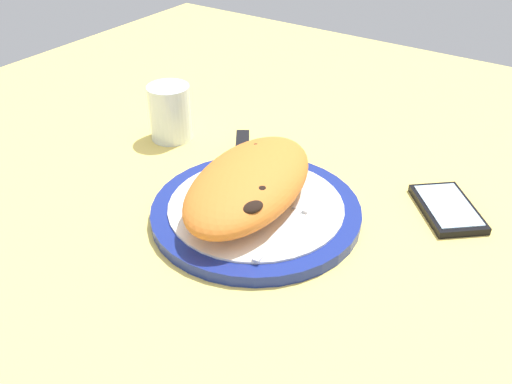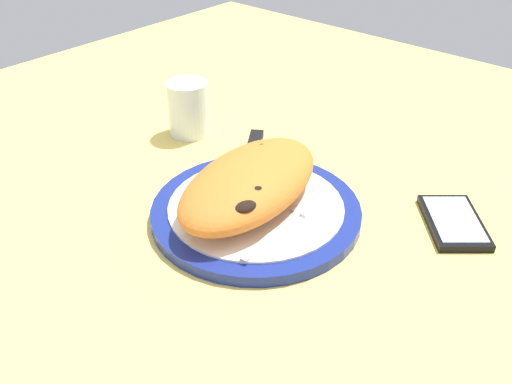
% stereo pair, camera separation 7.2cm
% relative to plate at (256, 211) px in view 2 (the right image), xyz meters
% --- Properties ---
extents(ground_plane, '(1.50, 1.50, 0.03)m').
position_rel_plate_xyz_m(ground_plane, '(0.00, 0.00, -0.02)').
color(ground_plane, '#EACC60').
extents(plate, '(0.27, 0.27, 0.02)m').
position_rel_plate_xyz_m(plate, '(0.00, 0.00, 0.00)').
color(plate, navy).
rests_on(plate, ground_plane).
extents(calzone, '(0.26, 0.17, 0.06)m').
position_rel_plate_xyz_m(calzone, '(0.00, 0.01, 0.04)').
color(calzone, orange).
rests_on(calzone, plate).
extents(fork, '(0.15, 0.03, 0.00)m').
position_rel_plate_xyz_m(fork, '(-0.00, -0.06, 0.01)').
color(fork, silver).
rests_on(fork, plate).
extents(knife, '(0.20, 0.14, 0.01)m').
position_rel_plate_xyz_m(knife, '(0.08, 0.08, 0.01)').
color(knife, silver).
rests_on(knife, plate).
extents(smartphone, '(0.13, 0.12, 0.01)m').
position_rel_plate_xyz_m(smartphone, '(0.15, -0.20, -0.00)').
color(smartphone, black).
rests_on(smartphone, ground_plane).
extents(water_glass, '(0.07, 0.07, 0.09)m').
position_rel_plate_xyz_m(water_glass, '(0.11, 0.24, 0.03)').
color(water_glass, silver).
rests_on(water_glass, ground_plane).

